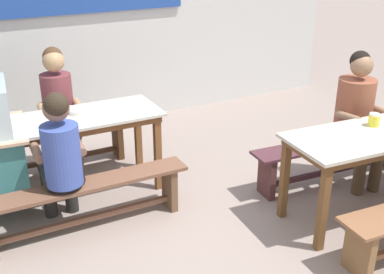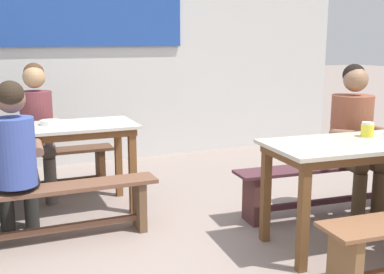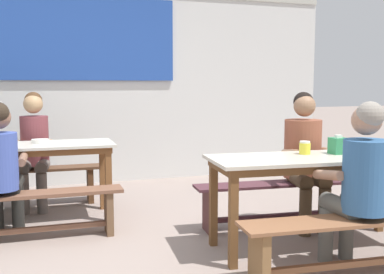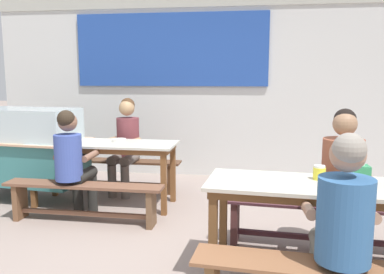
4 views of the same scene
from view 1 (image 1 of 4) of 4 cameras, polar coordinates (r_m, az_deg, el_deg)
ground_plane at (r=4.01m, az=4.92°, el=-10.92°), size 40.00×40.00×0.00m
backdrop_wall at (r=5.94m, az=-10.52°, el=15.24°), size 6.54×0.23×2.75m
dining_table_far at (r=4.31m, az=-15.18°, el=1.11°), size 1.74×0.65×0.76m
bench_far_back at (r=5.01m, az=-16.33°, el=-0.77°), size 1.61×0.29×0.42m
bench_far_front at (r=3.94m, az=-12.52°, el=-7.11°), size 1.72×0.28×0.42m
bench_near_back at (r=4.79m, az=16.45°, el=-1.99°), size 1.72×0.41×0.42m
person_center_facing at (r=4.81m, az=-15.60°, el=3.70°), size 0.44×0.54×1.26m
person_right_near_table at (r=4.71m, az=19.17°, el=2.93°), size 0.50×0.55×1.27m
person_left_back_turned at (r=3.81m, az=-15.46°, el=-2.10°), size 0.41×0.55×1.20m
condiment_jar at (r=4.23m, az=20.90°, el=1.93°), size 0.09×0.09×0.11m
soup_bowl at (r=4.37m, az=-13.42°, el=3.03°), size 0.17×0.17×0.04m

